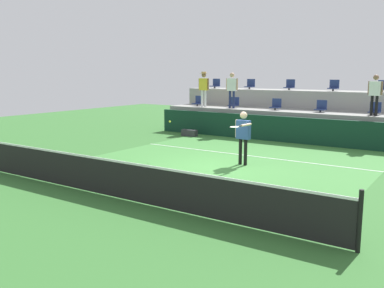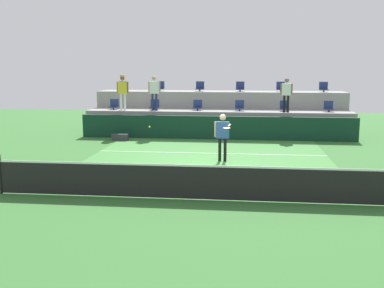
{
  "view_description": "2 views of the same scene",
  "coord_description": "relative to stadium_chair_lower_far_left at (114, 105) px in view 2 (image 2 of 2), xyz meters",
  "views": [
    {
      "loc": [
        6.59,
        -10.95,
        2.92
      ],
      "look_at": [
        0.39,
        -1.76,
        1.05
      ],
      "focal_mm": 39.34,
      "sensor_mm": 36.0,
      "label": 1
    },
    {
      "loc": [
        1.3,
        -15.26,
        3.38
      ],
      "look_at": [
        -0.33,
        -1.12,
        0.96
      ],
      "focal_mm": 42.62,
      "sensor_mm": 36.0,
      "label": 2
    }
  ],
  "objects": [
    {
      "name": "spectator_in_grey",
      "position": [
        8.56,
        -0.38,
        0.75
      ],
      "size": [
        0.57,
        0.24,
        1.61
      ],
      "color": "black",
      "rests_on": "seating_tier_lower"
    },
    {
      "name": "stadium_chair_upper_right",
      "position": [
        8.45,
        1.8,
        0.85
      ],
      "size": [
        0.44,
        0.4,
        0.52
      ],
      "color": "#2D2D33",
      "rests_on": "seating_tier_upper"
    },
    {
      "name": "stadium_chair_lower_right",
      "position": [
        8.53,
        0.0,
        0.0
      ],
      "size": [
        0.44,
        0.4,
        0.52
      ],
      "color": "#2D2D33",
      "rests_on": "seating_tier_lower"
    },
    {
      "name": "stadium_chair_lower_far_left",
      "position": [
        0.0,
        0.0,
        0.0
      ],
      "size": [
        0.44,
        0.4,
        0.52
      ],
      "color": "#2D2D33",
      "rests_on": "seating_tier_lower"
    },
    {
      "name": "ground_plane",
      "position": [
        5.29,
        -7.23,
        -1.46
      ],
      "size": [
        40.0,
        40.0,
        0.0
      ],
      "primitive_type": "plane",
      "color": "#336B2D"
    },
    {
      "name": "stadium_chair_lower_far_right",
      "position": [
        10.62,
        0.0,
        0.0
      ],
      "size": [
        0.44,
        0.4,
        0.52
      ],
      "color": "#2D2D33",
      "rests_on": "seating_tier_lower"
    },
    {
      "name": "spectator_with_hat",
      "position": [
        0.58,
        -0.38,
        0.85
      ],
      "size": [
        0.59,
        0.41,
        1.74
      ],
      "color": "white",
      "rests_on": "seating_tier_lower"
    },
    {
      "name": "stadium_chair_lower_mid_left",
      "position": [
        4.27,
        0.0,
        0.0
      ],
      "size": [
        0.44,
        0.4,
        0.52
      ],
      "color": "#2D2D33",
      "rests_on": "seating_tier_lower"
    },
    {
      "name": "stadium_chair_lower_mid_right",
      "position": [
        6.35,
        0.0,
        0.0
      ],
      "size": [
        0.44,
        0.4,
        0.52
      ],
      "color": "#2D2D33",
      "rests_on": "seating_tier_lower"
    },
    {
      "name": "stadium_chair_upper_left",
      "position": [
        2.05,
        1.8,
        0.85
      ],
      "size": [
        0.44,
        0.4,
        0.52
      ],
      "color": "#2D2D33",
      "rests_on": "seating_tier_upper"
    },
    {
      "name": "tennis_net",
      "position": [
        5.29,
        -11.23,
        -0.97
      ],
      "size": [
        10.48,
        0.08,
        1.07
      ],
      "color": "black",
      "rests_on": "ground_plane"
    },
    {
      "name": "seating_tier_lower",
      "position": [
        5.29,
        0.07,
        -0.84
      ],
      "size": [
        13.0,
        1.8,
        1.25
      ],
      "primitive_type": "cube",
      "color": "gray",
      "rests_on": "ground_plane"
    },
    {
      "name": "stadium_chair_upper_far_right",
      "position": [
        10.64,
        1.8,
        0.85
      ],
      "size": [
        0.44,
        0.4,
        0.52
      ],
      "color": "#2D2D33",
      "rests_on": "seating_tier_upper"
    },
    {
      "name": "stadium_chair_upper_far_left",
      "position": [
        -0.04,
        1.8,
        0.85
      ],
      "size": [
        0.44,
        0.4,
        0.52
      ],
      "color": "#2D2D33",
      "rests_on": "seating_tier_upper"
    },
    {
      "name": "court_inner_paint",
      "position": [
        5.29,
        -6.23,
        -1.46
      ],
      "size": [
        9.0,
        10.0,
        0.01
      ],
      "primitive_type": "cube",
      "color": "#3D7F38",
      "rests_on": "ground_plane"
    },
    {
      "name": "court_service_line",
      "position": [
        5.29,
        -4.83,
        -1.46
      ],
      "size": [
        9.0,
        0.06,
        0.0
      ],
      "primitive_type": "cube",
      "color": "white",
      "rests_on": "ground_plane"
    },
    {
      "name": "tennis_player",
      "position": [
        5.83,
        -6.33,
        -0.41
      ],
      "size": [
        0.62,
        1.23,
        1.72
      ],
      "color": "black",
      "rests_on": "ground_plane"
    },
    {
      "name": "sponsor_backboard",
      "position": [
        5.29,
        -1.23,
        -0.91
      ],
      "size": [
        13.0,
        0.16,
        1.1
      ],
      "primitive_type": "cube",
      "color": "#0F3323",
      "rests_on": "ground_plane"
    },
    {
      "name": "stadium_chair_upper_mid_left",
      "position": [
        4.21,
        1.8,
        0.85
      ],
      "size": [
        0.44,
        0.4,
        0.52
      ],
      "color": "#2D2D33",
      "rests_on": "seating_tier_upper"
    },
    {
      "name": "stadium_chair_upper_mid_right",
      "position": [
        6.34,
        1.8,
        0.85
      ],
      "size": [
        0.44,
        0.4,
        0.52
      ],
      "color": "#2D2D33",
      "rests_on": "seating_tier_upper"
    },
    {
      "name": "stadium_chair_lower_left",
      "position": [
        2.1,
        0.0,
        0.0
      ],
      "size": [
        0.44,
        0.4,
        0.52
      ],
      "color": "#2D2D33",
      "rests_on": "seating_tier_lower"
    },
    {
      "name": "equipment_bag",
      "position": [
        0.86,
        -2.07,
        -1.31
      ],
      "size": [
        0.76,
        0.28,
        0.3
      ],
      "primitive_type": "cube",
      "color": "#333338",
      "rests_on": "ground_plane"
    },
    {
      "name": "spectator_in_white",
      "position": [
        2.17,
        -0.38,
        0.81
      ],
      "size": [
        0.6,
        0.26,
        1.7
      ],
      "color": "navy",
      "rests_on": "seating_tier_lower"
    },
    {
      "name": "seating_tier_upper",
      "position": [
        5.29,
        1.87,
        -0.41
      ],
      "size": [
        13.0,
        1.8,
        2.1
      ],
      "primitive_type": "cube",
      "color": "gray",
      "rests_on": "ground_plane"
    },
    {
      "name": "tennis_ball",
      "position": [
        3.26,
        -6.76,
        -0.18
      ],
      "size": [
        0.07,
        0.07,
        0.07
      ],
      "color": "#CCE033"
    }
  ]
}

